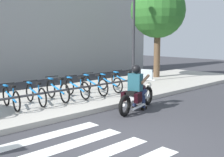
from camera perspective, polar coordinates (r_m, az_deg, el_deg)
ground_plane at (r=6.12m, az=2.68°, el=-13.25°), size 48.00×48.00×0.00m
sidewalk at (r=9.67m, az=-17.23°, el=-5.10°), size 24.00×4.40×0.15m
crosswalk_stripe_2 at (r=5.55m, az=-4.06°, el=-15.56°), size 2.80×0.40×0.01m
crosswalk_stripe_3 at (r=6.14m, az=-8.95°, el=-13.23°), size 2.80×0.40×0.01m
crosswalk_stripe_4 at (r=6.78m, az=-12.88°, el=-11.26°), size 2.80×0.40×0.01m
motorcycle at (r=8.82m, az=5.19°, el=-3.48°), size 2.21×0.90×1.22m
rider at (r=8.68m, az=4.97°, el=-1.20°), size 0.72×0.65×1.43m
bicycle_1 at (r=8.86m, az=-19.72°, el=-3.66°), size 0.48×1.55×0.74m
bicycle_2 at (r=9.21m, az=-15.16°, el=-3.03°), size 0.48×1.61×0.73m
bicycle_3 at (r=9.60m, az=-10.95°, el=-2.30°), size 0.48×1.68×0.80m
bicycle_4 at (r=10.05m, az=-7.10°, el=-1.85°), size 0.48×1.68×0.75m
bicycle_5 at (r=10.54m, az=-3.59°, el=-1.28°), size 0.48×1.73×0.77m
bicycle_6 at (r=11.07m, az=-0.41°, el=-0.90°), size 0.48×1.56×0.73m
bicycle_7 at (r=11.62m, az=2.48°, el=-0.43°), size 0.48×1.71×0.75m
bike_rack at (r=9.36m, az=-7.06°, el=-2.06°), size 6.22×0.07×0.49m
street_lamp at (r=13.25m, az=4.41°, el=10.31°), size 0.28×0.28×4.53m
tree_near_rack at (r=15.33m, az=9.25°, el=13.27°), size 2.85×2.85×5.07m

